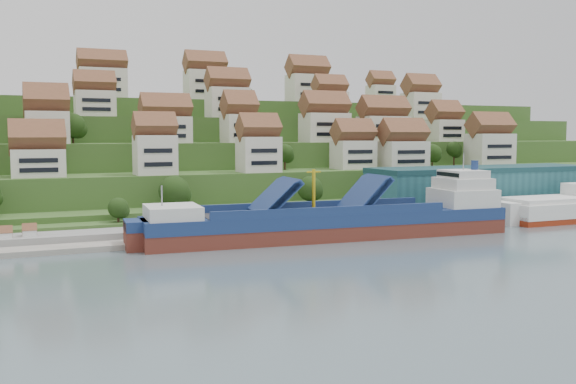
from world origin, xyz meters
name	(u,v)px	position (x,y,z in m)	size (l,w,h in m)	color
ground	(328,238)	(0.00, 0.00, 0.00)	(300.00, 300.00, 0.00)	slate
quay	(376,218)	(20.00, 15.00, 1.10)	(180.00, 14.00, 2.20)	gray
pebble_beach	(6,246)	(-58.00, 12.00, 0.50)	(45.00, 20.00, 1.00)	gray
hillside	(191,162)	(0.00, 103.55, 10.66)	(260.00, 128.00, 31.00)	#2D4C1E
hillside_village	(234,119)	(1.20, 60.82, 24.62)	(160.95, 64.30, 29.27)	silver
hillside_trees	(218,150)	(-8.74, 43.98, 16.30)	(139.36, 62.08, 31.21)	#223E14
warehouse	(482,186)	(52.00, 17.00, 7.20)	(60.00, 15.00, 10.00)	#255D65
flagpole	(381,195)	(18.11, 10.00, 6.88)	(1.28, 0.16, 8.00)	gray
cargo_ship	(341,222)	(2.51, -0.61, 3.12)	(73.64, 16.43, 16.13)	maroon
second_ship	(565,209)	(62.83, 0.53, 2.79)	(32.04, 12.18, 9.25)	maroon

